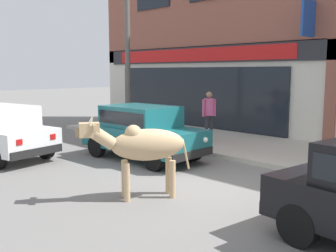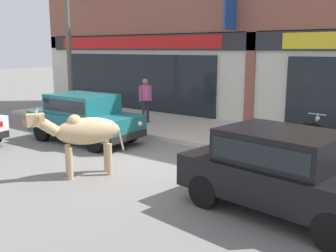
{
  "view_description": "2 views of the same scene",
  "coord_description": "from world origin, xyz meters",
  "px_view_note": "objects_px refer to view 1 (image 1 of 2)",
  "views": [
    {
      "loc": [
        5.13,
        -6.21,
        2.38
      ],
      "look_at": [
        -2.19,
        1.0,
        0.95
      ],
      "focal_mm": 42.0,
      "sensor_mm": 36.0,
      "label": 1
    },
    {
      "loc": [
        6.28,
        -7.01,
        2.81
      ],
      "look_at": [
        0.1,
        1.0,
        0.8
      ],
      "focal_mm": 42.0,
      "sensor_mm": 36.0,
      "label": 2
    }
  ],
  "objects_px": {
    "cow": "(143,146)",
    "car_2": "(142,129)",
    "utility_pole": "(127,44)",
    "pedestrian": "(209,111)"
  },
  "relations": [
    {
      "from": "cow",
      "to": "car_2",
      "type": "distance_m",
      "value": 3.37
    },
    {
      "from": "utility_pole",
      "to": "car_2",
      "type": "bearing_deg",
      "value": -32.39
    },
    {
      "from": "cow",
      "to": "car_2",
      "type": "height_order",
      "value": "cow"
    },
    {
      "from": "cow",
      "to": "pedestrian",
      "type": "relative_size",
      "value": 1.21
    },
    {
      "from": "cow",
      "to": "pedestrian",
      "type": "distance_m",
      "value": 5.84
    },
    {
      "from": "pedestrian",
      "to": "utility_pole",
      "type": "distance_m",
      "value": 3.69
    },
    {
      "from": "car_2",
      "to": "utility_pole",
      "type": "bearing_deg",
      "value": 147.61
    },
    {
      "from": "cow",
      "to": "car_2",
      "type": "bearing_deg",
      "value": 139.4
    },
    {
      "from": "car_2",
      "to": "utility_pole",
      "type": "relative_size",
      "value": 0.57
    },
    {
      "from": "cow",
      "to": "utility_pole",
      "type": "height_order",
      "value": "utility_pole"
    }
  ]
}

